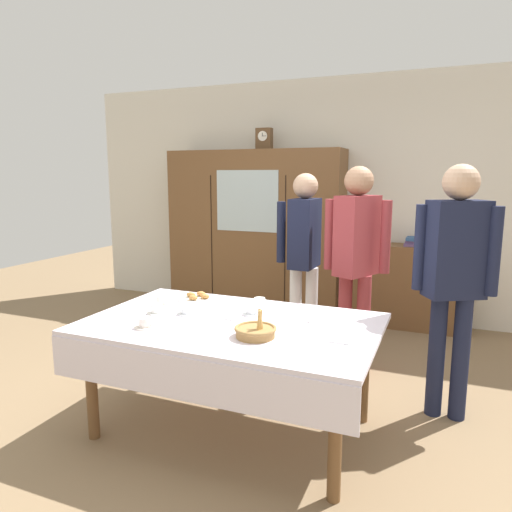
{
  "coord_description": "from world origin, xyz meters",
  "views": [
    {
      "loc": [
        1.21,
        -2.75,
        1.63
      ],
      "look_at": [
        0.0,
        0.2,
        1.07
      ],
      "focal_mm": 32.98,
      "sensor_mm": 36.0,
      "label": 1
    }
  ],
  "objects": [
    {
      "name": "bread_basket",
      "position": [
        0.25,
        -0.41,
        0.76
      ],
      "size": [
        0.24,
        0.24,
        0.16
      ],
      "color": "#9E7542",
      "rests_on": "dining_table"
    },
    {
      "name": "tea_cup_far_right",
      "position": [
        0.06,
        -0.01,
        0.75
      ],
      "size": [
        0.13,
        0.13,
        0.06
      ],
      "color": "white",
      "rests_on": "dining_table"
    },
    {
      "name": "back_wall",
      "position": [
        0.0,
        2.65,
        1.35
      ],
      "size": [
        6.4,
        0.1,
        2.7
      ],
      "primitive_type": "cube",
      "color": "silver",
      "rests_on": "ground"
    },
    {
      "name": "tea_cup_far_left",
      "position": [
        -0.43,
        -0.51,
        0.75
      ],
      "size": [
        0.13,
        0.13,
        0.06
      ],
      "color": "white",
      "rests_on": "dining_table"
    },
    {
      "name": "spoon_near_left",
      "position": [
        -0.04,
        -0.18,
        0.73
      ],
      "size": [
        0.12,
        0.02,
        0.01
      ],
      "color": "silver",
      "rests_on": "dining_table"
    },
    {
      "name": "person_by_cabinet",
      "position": [
        0.55,
        0.95,
        1.04
      ],
      "size": [
        0.52,
        0.41,
        1.69
      ],
      "color": "#933338",
      "rests_on": "ground"
    },
    {
      "name": "person_behind_table_right",
      "position": [
        0.04,
        1.23,
        1.0
      ],
      "size": [
        0.52,
        0.37,
        1.64
      ],
      "color": "silver",
      "rests_on": "ground"
    },
    {
      "name": "tea_cup_near_right",
      "position": [
        -0.34,
        -0.17,
        0.75
      ],
      "size": [
        0.13,
        0.13,
        0.06
      ],
      "color": "white",
      "rests_on": "dining_table"
    },
    {
      "name": "tea_cup_back_edge",
      "position": [
        -0.62,
        -0.04,
        0.75
      ],
      "size": [
        0.13,
        0.13,
        0.06
      ],
      "color": "white",
      "rests_on": "dining_table"
    },
    {
      "name": "tea_cup_center",
      "position": [
        0.04,
        0.17,
        0.75
      ],
      "size": [
        0.13,
        0.13,
        0.06
      ],
      "color": "white",
      "rests_on": "dining_table"
    },
    {
      "name": "bookshelf_low",
      "position": [
        0.87,
        2.41,
        0.44
      ],
      "size": [
        1.17,
        0.35,
        0.89
      ],
      "color": "brown",
      "rests_on": "ground"
    },
    {
      "name": "tea_cup_mid_left",
      "position": [
        -0.53,
        -0.23,
        0.75
      ],
      "size": [
        0.13,
        0.13,
        0.06
      ],
      "color": "white",
      "rests_on": "dining_table"
    },
    {
      "name": "dining_table",
      "position": [
        0.0,
        -0.24,
        0.64
      ],
      "size": [
        1.8,
        1.13,
        0.72
      ],
      "color": "brown",
      "rests_on": "ground"
    },
    {
      "name": "book_stack",
      "position": [
        0.87,
        2.41,
        0.93
      ],
      "size": [
        0.15,
        0.21,
        0.09
      ],
      "color": "#664C7A",
      "rests_on": "bookshelf_low"
    },
    {
      "name": "wall_cabinet",
      "position": [
        -0.9,
        2.35,
        0.95
      ],
      "size": [
        2.08,
        0.46,
        1.91
      ],
      "color": "brown",
      "rests_on": "ground"
    },
    {
      "name": "spoon_far_right",
      "position": [
        0.42,
        -0.04,
        0.73
      ],
      "size": [
        0.12,
        0.02,
        0.01
      ],
      "color": "silver",
      "rests_on": "dining_table"
    },
    {
      "name": "ground_plane",
      "position": [
        0.0,
        0.0,
        0.0
      ],
      "size": [
        12.0,
        12.0,
        0.0
      ],
      "primitive_type": "plane",
      "color": "#846B4C",
      "rests_on": "ground"
    },
    {
      "name": "pastry_plate",
      "position": [
        -0.45,
        0.17,
        0.74
      ],
      "size": [
        0.28,
        0.28,
        0.05
      ],
      "color": "white",
      "rests_on": "dining_table"
    },
    {
      "name": "spoon_front_edge",
      "position": [
        0.72,
        -0.33,
        0.73
      ],
      "size": [
        0.12,
        0.02,
        0.01
      ],
      "color": "silver",
      "rests_on": "dining_table"
    },
    {
      "name": "person_beside_shelf",
      "position": [
        1.27,
        0.5,
        1.04
      ],
      "size": [
        0.52,
        0.35,
        1.69
      ],
      "color": "#191E38",
      "rests_on": "ground"
    },
    {
      "name": "mantel_clock",
      "position": [
        -0.78,
        2.35,
        2.03
      ],
      "size": [
        0.18,
        0.11,
        0.24
      ],
      "color": "brown",
      "rests_on": "wall_cabinet"
    }
  ]
}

